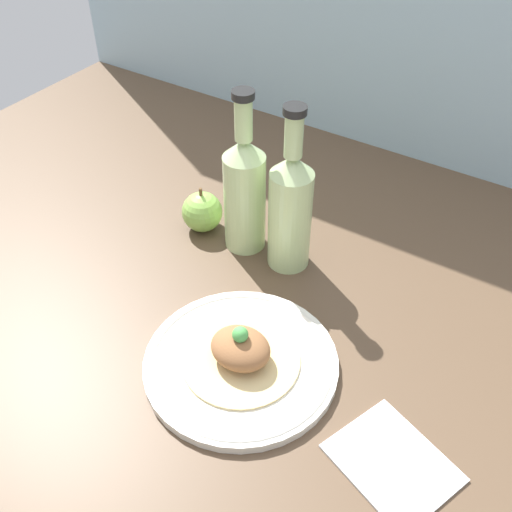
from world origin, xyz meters
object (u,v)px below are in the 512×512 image
object	(u,v)px
cider_bottle_left	(245,190)
cider_bottle_right	(290,207)
plate	(243,364)
apple	(202,212)
plated_food	(243,352)

from	to	relation	value
cider_bottle_left	cider_bottle_right	size ratio (longest dim) A/B	1.00
plate	cider_bottle_left	size ratio (longest dim) A/B	0.96
apple	plated_food	bearing A→B (deg)	-43.42
plated_food	cider_bottle_left	xyz separation A→B (cm)	(-14.90, 22.96, 7.87)
plate	plated_food	size ratio (longest dim) A/B	1.64
cider_bottle_left	apple	distance (cm)	11.62
cider_bottle_left	cider_bottle_right	world-z (taller)	same
cider_bottle_left	plated_food	bearing A→B (deg)	-57.03
plate	cider_bottle_right	xyz separation A→B (cm)	(-6.22, 22.96, 10.39)
plated_food	cider_bottle_left	size ratio (longest dim) A/B	0.58
plate	cider_bottle_right	world-z (taller)	cider_bottle_right
plated_food	cider_bottle_right	size ratio (longest dim) A/B	0.58
plated_food	cider_bottle_left	distance (cm)	28.48
plate	cider_bottle_left	world-z (taller)	cider_bottle_left
cider_bottle_left	plate	bearing A→B (deg)	-57.03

